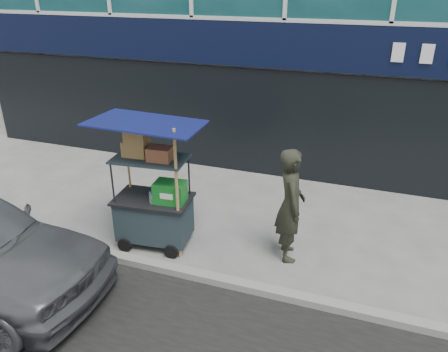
% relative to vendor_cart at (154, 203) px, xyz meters
% --- Properties ---
extents(ground, '(80.00, 80.00, 0.00)m').
position_rel_vendor_cart_xyz_m(ground, '(1.29, -0.47, -0.79)').
color(ground, '#5F5E5A').
rests_on(ground, ground).
extents(curb, '(80.00, 0.18, 0.12)m').
position_rel_vendor_cart_xyz_m(curb, '(1.29, -0.67, -0.73)').
color(curb, gray).
rests_on(curb, ground).
extents(vendor_cart, '(1.78, 1.33, 2.25)m').
position_rel_vendor_cart_xyz_m(vendor_cart, '(0.00, 0.00, 0.00)').
color(vendor_cart, '#1B2A2E').
rests_on(vendor_cart, ground).
extents(vendor_man, '(0.65, 0.79, 1.88)m').
position_rel_vendor_cart_xyz_m(vendor_man, '(2.19, 0.40, 0.15)').
color(vendor_man, black).
rests_on(vendor_man, ground).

